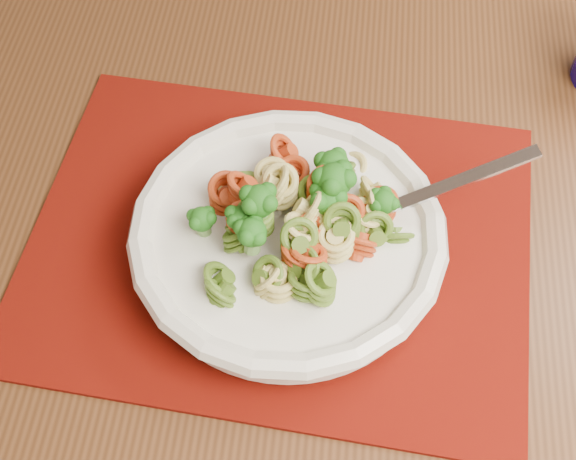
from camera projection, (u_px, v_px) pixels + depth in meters
The scene contains 5 objects.
dining_table at pixel (302, 177), 0.83m from camera, with size 1.55×1.31×0.75m.
placemat at pixel (279, 241), 0.65m from camera, with size 0.40×0.31×0.00m, color #5F1004.
pasta_bowl at pixel (288, 238), 0.62m from camera, with size 0.25×0.25×0.05m.
pasta_broccoli_heap at pixel (288, 226), 0.61m from camera, with size 0.21×0.21×0.06m, color #DBCE6C, non-canonical shape.
fork at pixel (369, 216), 0.61m from camera, with size 0.19×0.02×0.01m, color silver, non-canonical shape.
Camera 1 is at (-0.55, -0.45, 1.30)m, focal length 50.00 mm.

